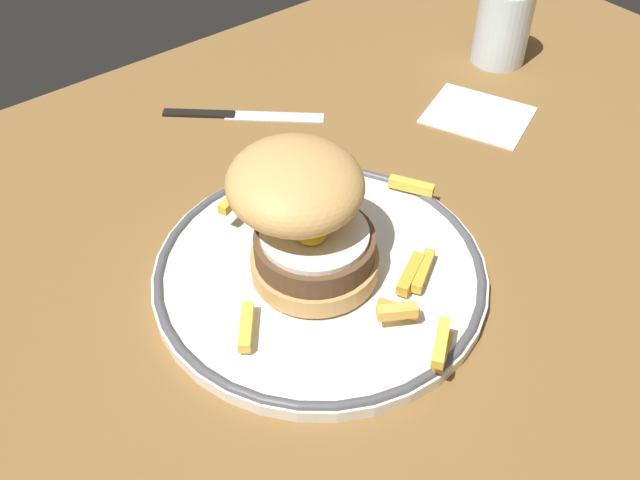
{
  "coord_description": "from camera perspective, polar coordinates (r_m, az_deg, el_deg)",
  "views": [
    {
      "loc": [
        -26.72,
        -30.68,
        44.77
      ],
      "look_at": [
        -0.7,
        1.95,
        4.6
      ],
      "focal_mm": 39.77,
      "sensor_mm": 36.0,
      "label": 1
    }
  ],
  "objects": [
    {
      "name": "burger",
      "position": [
        0.56,
        -1.28,
        1.99
      ],
      "size": [
        12.53,
        13.7,
        11.12
      ],
      "color": "tan",
      "rests_on": "dinner_plate"
    },
    {
      "name": "ground_plane",
      "position": [
        0.62,
        1.64,
        -5.1
      ],
      "size": [
        127.98,
        89.32,
        4.0
      ],
      "primitive_type": "cube",
      "color": "brown"
    },
    {
      "name": "dinner_plate",
      "position": [
        0.61,
        0.0,
        -2.57
      ],
      "size": [
        28.51,
        28.51,
        1.6
      ],
      "color": "white",
      "rests_on": "ground_plane"
    },
    {
      "name": "knife",
      "position": [
        0.81,
        -7.25,
        10.04
      ],
      "size": [
        14.43,
        13.11,
        0.7
      ],
      "color": "black",
      "rests_on": "ground_plane"
    },
    {
      "name": "napkin",
      "position": [
        0.82,
        12.61,
        9.84
      ],
      "size": [
        12.56,
        13.6,
        0.4
      ],
      "primitive_type": "cube",
      "rotation": [
        0.0,
        0.0,
        0.4
      ],
      "color": "white",
      "rests_on": "ground_plane"
    },
    {
      "name": "fries_pile",
      "position": [
        0.59,
        3.84,
        -2.29
      ],
      "size": [
        25.08,
        25.32,
        2.68
      ],
      "color": "gold",
      "rests_on": "dinner_plate"
    },
    {
      "name": "water_glass",
      "position": [
        0.91,
        14.44,
        16.04
      ],
      "size": [
        6.56,
        6.56,
        9.15
      ],
      "color": "silver",
      "rests_on": "ground_plane"
    }
  ]
}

